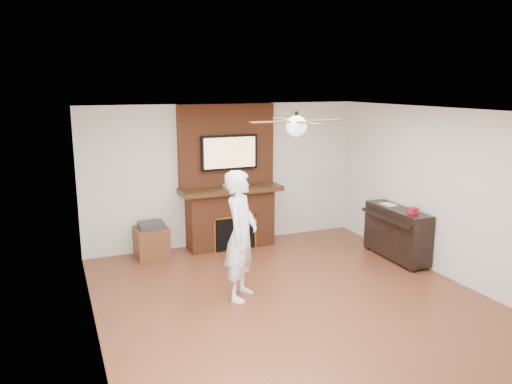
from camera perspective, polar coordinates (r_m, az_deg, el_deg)
name	(u,v)px	position (r m, az deg, el deg)	size (l,w,h in m)	color
room_shell	(295,210)	(6.41, 4.47, -2.06)	(5.36, 5.86, 2.86)	#5D2E1B
fireplace	(229,191)	(8.75, -3.12, 0.13)	(1.78, 0.64, 2.50)	brown
tv	(229,152)	(8.59, -3.07, 4.54)	(1.00, 0.08, 0.60)	black
ceiling_fan	(296,125)	(6.23, 4.63, 7.62)	(1.21, 1.21, 0.31)	black
person	(241,235)	(6.61, -1.74, -4.99)	(0.64, 0.43, 1.74)	white
side_table	(152,241)	(8.53, -11.84, -5.45)	(0.54, 0.54, 0.60)	#532D17
piano	(396,232)	(8.50, 15.76, -4.42)	(0.52, 1.33, 0.95)	black
cable_box	(233,186)	(8.65, -2.68, 0.72)	(0.32, 0.19, 0.05)	silver
candle_orange	(226,245)	(8.79, -3.39, -6.08)	(0.07, 0.07, 0.14)	orange
candle_green	(232,246)	(8.81, -2.72, -6.23)	(0.07, 0.07, 0.08)	#418133
candle_cream	(241,244)	(8.88, -1.75, -5.99)	(0.08, 0.08, 0.10)	beige
candle_blue	(247,245)	(8.88, -1.04, -6.02)	(0.07, 0.07, 0.09)	teal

